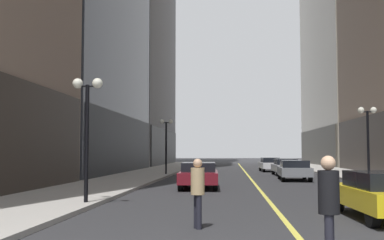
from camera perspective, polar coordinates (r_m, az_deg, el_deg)
The scene contains 14 objects.
ground_plane at distance 40.95m, azimuth 6.63°, elevation -6.47°, with size 200.00×200.00×0.00m, color #2D2D30.
sidewalk_left at distance 41.47m, azimuth -4.91°, elevation -6.34°, with size 4.50×78.00×0.15m, color #ADA8A0.
sidewalk_right at distance 42.06m, azimuth 17.99°, elevation -6.13°, with size 4.50×78.00×0.15m, color #ADA8A0.
lane_centre_stripe at distance 40.95m, azimuth 6.63°, elevation -6.46°, with size 0.16×70.00×0.01m, color #E5D64C.
car_yellow at distance 14.27m, azimuth 22.05°, elevation -8.22°, with size 1.97×4.56×1.32m.
car_maroon at distance 24.35m, azimuth 0.81°, elevation -6.58°, with size 2.10×4.79×1.32m.
car_grey at distance 31.59m, azimuth 12.27°, elevation -5.87°, with size 2.07×4.48×1.32m.
car_silver at distance 38.29m, azimuth 11.23°, elevation -5.52°, with size 1.88×4.49×1.32m.
car_white at distance 45.58m, azimuth 9.40°, elevation -5.27°, with size 1.88×4.57×1.32m.
pedestrian_in_tan_trench at distance 11.63m, azimuth 0.69°, elevation -8.20°, with size 0.45×0.45×1.70m.
pedestrian_in_black_coat at distance 7.96m, azimuth 16.25°, elevation -9.55°, with size 0.42×0.42×1.81m.
street_lamp_left_near at distance 16.69m, azimuth -12.58°, elevation 0.98°, with size 1.06×0.36×4.43m.
street_lamp_left_far at distance 36.89m, azimuth -3.15°, elevation -1.71°, with size 1.06×0.36×4.43m.
street_lamp_right_mid at distance 28.63m, azimuth 20.51°, elevation -0.85°, with size 1.06×0.36×4.43m.
Camera 1 is at (-1.51, -5.88, 1.87)m, focal length 44.04 mm.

